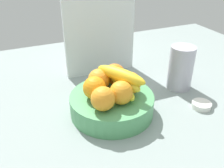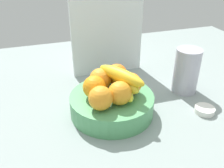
{
  "view_description": "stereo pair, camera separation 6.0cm",
  "coord_description": "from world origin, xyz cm",
  "px_view_note": "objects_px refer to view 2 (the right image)",
  "views": [
    {
      "loc": [
        -25.44,
        -57.52,
        46.8
      ],
      "look_at": [
        0.05,
        1.2,
        10.28
      ],
      "focal_mm": 39.94,
      "sensor_mm": 36.0,
      "label": 1
    },
    {
      "loc": [
        -19.79,
        -59.66,
        46.8
      ],
      "look_at": [
        0.05,
        1.2,
        10.28
      ],
      "focal_mm": 39.94,
      "sensor_mm": 36.0,
      "label": 2
    }
  ],
  "objects_px": {
    "banana_bunch": "(122,81)",
    "cutting_board": "(107,29)",
    "jar_lid": "(205,110)",
    "fruit_bowl": "(112,104)",
    "orange_top_stack": "(94,87)",
    "orange_back_right": "(100,79)",
    "orange_back_left": "(117,74)",
    "thermos_tumbler": "(186,71)",
    "orange_front_left": "(101,98)",
    "orange_front_right": "(120,93)",
    "orange_center": "(130,84)"
  },
  "relations": [
    {
      "from": "orange_front_right",
      "to": "orange_center",
      "type": "relative_size",
      "value": 1.0
    },
    {
      "from": "banana_bunch",
      "to": "jar_lid",
      "type": "height_order",
      "value": "banana_bunch"
    },
    {
      "from": "orange_top_stack",
      "to": "thermos_tumbler",
      "type": "xyz_separation_m",
      "value": [
        0.34,
        0.04,
        -0.02
      ]
    },
    {
      "from": "orange_center",
      "to": "orange_back_left",
      "type": "bearing_deg",
      "value": 104.56
    },
    {
      "from": "orange_back_right",
      "to": "orange_top_stack",
      "type": "distance_m",
      "value": 0.05
    },
    {
      "from": "orange_center",
      "to": "orange_back_right",
      "type": "relative_size",
      "value": 1.0
    },
    {
      "from": "orange_front_right",
      "to": "orange_top_stack",
      "type": "relative_size",
      "value": 1.0
    },
    {
      "from": "thermos_tumbler",
      "to": "jar_lid",
      "type": "distance_m",
      "value": 0.15
    },
    {
      "from": "orange_front_left",
      "to": "orange_top_stack",
      "type": "xyz_separation_m",
      "value": [
        -0.0,
        0.06,
        0.0
      ]
    },
    {
      "from": "orange_back_right",
      "to": "thermos_tumbler",
      "type": "height_order",
      "value": "thermos_tumbler"
    },
    {
      "from": "orange_top_stack",
      "to": "jar_lid",
      "type": "relative_size",
      "value": 1.1
    },
    {
      "from": "orange_center",
      "to": "orange_top_stack",
      "type": "relative_size",
      "value": 1.0
    },
    {
      "from": "orange_front_right",
      "to": "orange_top_stack",
      "type": "bearing_deg",
      "value": 137.56
    },
    {
      "from": "orange_back_left",
      "to": "orange_top_stack",
      "type": "bearing_deg",
      "value": -147.88
    },
    {
      "from": "fruit_bowl",
      "to": "orange_back_left",
      "type": "xyz_separation_m",
      "value": [
        0.04,
        0.06,
        0.07
      ]
    },
    {
      "from": "orange_front_right",
      "to": "thermos_tumbler",
      "type": "height_order",
      "value": "thermos_tumbler"
    },
    {
      "from": "orange_top_stack",
      "to": "orange_front_right",
      "type": "bearing_deg",
      "value": -42.44
    },
    {
      "from": "cutting_board",
      "to": "jar_lid",
      "type": "distance_m",
      "value": 0.46
    },
    {
      "from": "banana_bunch",
      "to": "orange_back_right",
      "type": "bearing_deg",
      "value": 142.69
    },
    {
      "from": "orange_back_right",
      "to": "cutting_board",
      "type": "xyz_separation_m",
      "value": [
        0.09,
        0.23,
        0.08
      ]
    },
    {
      "from": "thermos_tumbler",
      "to": "jar_lid",
      "type": "height_order",
      "value": "thermos_tumbler"
    },
    {
      "from": "orange_front_left",
      "to": "orange_back_right",
      "type": "distance_m",
      "value": 0.11
    },
    {
      "from": "orange_center",
      "to": "orange_back_left",
      "type": "relative_size",
      "value": 1.0
    },
    {
      "from": "fruit_bowl",
      "to": "cutting_board",
      "type": "relative_size",
      "value": 0.72
    },
    {
      "from": "banana_bunch",
      "to": "cutting_board",
      "type": "bearing_deg",
      "value": 82.03
    },
    {
      "from": "orange_back_right",
      "to": "orange_top_stack",
      "type": "height_order",
      "value": "same"
    },
    {
      "from": "orange_front_left",
      "to": "thermos_tumbler",
      "type": "bearing_deg",
      "value": 16.79
    },
    {
      "from": "orange_front_right",
      "to": "orange_back_left",
      "type": "bearing_deg",
      "value": 75.27
    },
    {
      "from": "cutting_board",
      "to": "jar_lid",
      "type": "height_order",
      "value": "cutting_board"
    },
    {
      "from": "orange_front_right",
      "to": "cutting_board",
      "type": "height_order",
      "value": "cutting_board"
    },
    {
      "from": "cutting_board",
      "to": "orange_back_right",
      "type": "bearing_deg",
      "value": -111.05
    },
    {
      "from": "fruit_bowl",
      "to": "orange_front_left",
      "type": "distance_m",
      "value": 0.1
    },
    {
      "from": "orange_top_stack",
      "to": "banana_bunch",
      "type": "distance_m",
      "value": 0.09
    },
    {
      "from": "banana_bunch",
      "to": "cutting_board",
      "type": "distance_m",
      "value": 0.29
    },
    {
      "from": "banana_bunch",
      "to": "jar_lid",
      "type": "xyz_separation_m",
      "value": [
        0.24,
        -0.1,
        -0.1
      ]
    },
    {
      "from": "orange_front_right",
      "to": "banana_bunch",
      "type": "relative_size",
      "value": 0.38
    },
    {
      "from": "orange_front_left",
      "to": "cutting_board",
      "type": "xyz_separation_m",
      "value": [
        0.12,
        0.34,
        0.08
      ]
    },
    {
      "from": "orange_front_right",
      "to": "jar_lid",
      "type": "height_order",
      "value": "orange_front_right"
    },
    {
      "from": "fruit_bowl",
      "to": "jar_lid",
      "type": "xyz_separation_m",
      "value": [
        0.28,
        -0.09,
        -0.02
      ]
    },
    {
      "from": "fruit_bowl",
      "to": "orange_back_left",
      "type": "distance_m",
      "value": 0.1
    },
    {
      "from": "fruit_bowl",
      "to": "orange_center",
      "type": "bearing_deg",
      "value": -7.03
    },
    {
      "from": "fruit_bowl",
      "to": "banana_bunch",
      "type": "height_order",
      "value": "banana_bunch"
    },
    {
      "from": "orange_top_stack",
      "to": "cutting_board",
      "type": "height_order",
      "value": "cutting_board"
    },
    {
      "from": "orange_back_right",
      "to": "cutting_board",
      "type": "relative_size",
      "value": 0.19
    },
    {
      "from": "orange_back_right",
      "to": "jar_lid",
      "type": "distance_m",
      "value": 0.34
    },
    {
      "from": "orange_top_stack",
      "to": "banana_bunch",
      "type": "relative_size",
      "value": 0.38
    },
    {
      "from": "orange_front_left",
      "to": "fruit_bowl",
      "type": "bearing_deg",
      "value": 47.51
    },
    {
      "from": "fruit_bowl",
      "to": "orange_top_stack",
      "type": "bearing_deg",
      "value": 171.11
    },
    {
      "from": "orange_back_left",
      "to": "banana_bunch",
      "type": "bearing_deg",
      "value": -93.94
    },
    {
      "from": "fruit_bowl",
      "to": "banana_bunch",
      "type": "bearing_deg",
      "value": 12.97
    }
  ]
}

